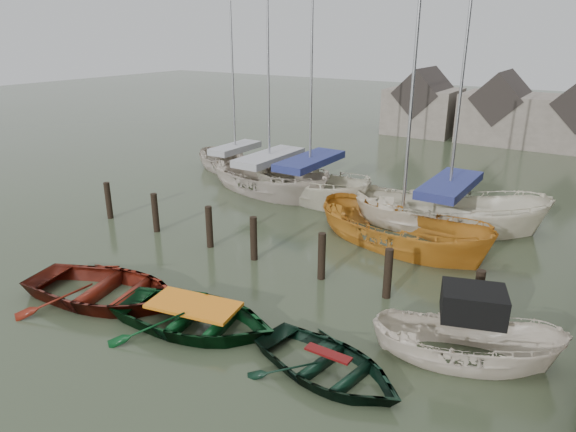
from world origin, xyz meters
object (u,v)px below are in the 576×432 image
Objects in this scene: rowboat_red at (107,300)px; motorboat at (464,355)px; rowboat_green at (195,327)px; sailboat_a at (270,190)px; rowboat_dkgreen at (328,375)px; sailboat_b at (310,195)px; sailboat_d at (446,225)px; sailboat_c at (400,244)px; sailboat_e at (236,171)px.

rowboat_red is 1.06× the size of motorboat.
sailboat_a is at bearing 14.77° from rowboat_green.
rowboat_dkgreen is at bearing -99.81° from rowboat_red.
motorboat is 11.92m from sailboat_b.
sailboat_d is (5.97, -0.35, -0.00)m from sailboat_b.
sailboat_c is (5.22, -2.85, -0.05)m from sailboat_b.
rowboat_red is at bearing 85.02° from rowboat_green.
sailboat_c is 11.11m from sailboat_e.
sailboat_e is (-13.84, 9.43, -0.04)m from motorboat.
motorboat is 0.36× the size of sailboat_b.
sailboat_e reaches higher than rowboat_green.
sailboat_a is at bearing 35.19° from motorboat.
sailboat_c reaches higher than rowboat_green.
sailboat_e is (-11.06, 1.68, 0.00)m from sailboat_d.
rowboat_green is 0.36× the size of sailboat_d.
sailboat_a is (-4.83, 9.98, 0.06)m from rowboat_green.
sailboat_e is at bearing 37.07° from motorboat.
sailboat_e is (-5.08, 1.33, 0.00)m from sailboat_b.
sailboat_c reaches higher than sailboat_e.
sailboat_e is at bearing 94.45° from sailboat_b.
sailboat_c is at bearing -47.08° from rowboat_red.
sailboat_b reaches higher than rowboat_dkgreen.
rowboat_red is at bearing -157.29° from sailboat_a.
sailboat_a is 3.66m from sailboat_e.
sailboat_b is at bearing -13.26° from rowboat_red.
rowboat_green is 0.97× the size of motorboat.
rowboat_green is 0.46× the size of sailboat_e.
sailboat_b is (1.83, 0.36, 0.00)m from sailboat_a.
motorboat is 16.74m from sailboat_e.
sailboat_c is at bearing -27.56° from rowboat_green.
sailboat_c is (-3.54, 5.25, -0.10)m from motorboat.
sailboat_b is (-8.75, 8.09, -0.05)m from motorboat.
sailboat_a reaches higher than rowboat_dkgreen.
rowboat_dkgreen is at bearing 114.42° from motorboat.
sailboat_e reaches higher than rowboat_red.
rowboat_green is 3.54m from rowboat_dkgreen.
motorboat is (5.76, 2.25, 0.11)m from rowboat_green.
sailboat_e is (-3.25, 1.69, 0.00)m from sailboat_a.
sailboat_c is at bearing -99.47° from sailboat_b.
rowboat_red is 0.43× the size of sailboat_c.
sailboat_d is 11.18m from sailboat_e.
rowboat_dkgreen is (6.39, 0.47, 0.00)m from rowboat_red.
sailboat_e is at bearing 9.54° from rowboat_red.
sailboat_a is at bearing 82.86° from sailboat_c.
sailboat_a is 1.87m from sailboat_b.
sailboat_a is 7.48m from sailboat_c.
rowboat_dkgreen is at bearing -127.73° from sailboat_a.
sailboat_d reaches higher than sailboat_e.
rowboat_green is 10.77m from sailboat_b.
motorboat is at bearing -176.02° from sailboat_d.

